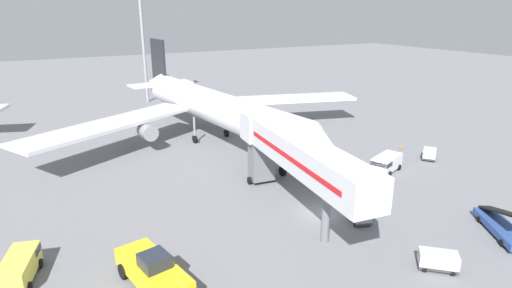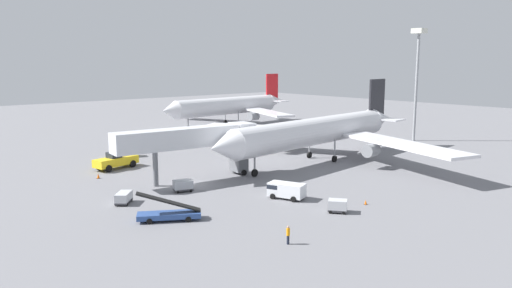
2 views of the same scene
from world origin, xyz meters
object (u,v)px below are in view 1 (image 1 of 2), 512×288
Objects in this scene: service_van_outer_left at (19,267)px; baggage_cart_near_center at (359,213)px; apron_light_mast at (141,18)px; airplane_at_gate at (212,106)px; pushback_tug at (153,271)px; service_van_near_left at (386,163)px; safety_cone_alpha at (401,147)px; belt_loader_truck at (502,226)px; jet_bridge at (293,152)px; baggage_cart_mid_center at (430,154)px; baggage_cart_rear_left at (438,260)px.

service_van_outer_left reaches higher than baggage_cart_near_center.
airplane_at_gate is at bearing -87.74° from apron_light_mast.
pushback_tug is 1.52× the size of service_van_outer_left.
safety_cone_alpha is (8.04, 5.22, -0.83)m from service_van_near_left.
belt_loader_truck is at bearing -14.35° from pushback_tug.
jet_bridge is 4.35× the size of service_van_near_left.
belt_loader_truck is 2.62× the size of baggage_cart_mid_center.
jet_bridge is 16.02m from service_van_near_left.
jet_bridge is 2.88× the size of pushback_tug.
baggage_cart_rear_left is at bearing -89.03° from baggage_cart_near_center.
service_van_near_left reaches higher than baggage_cart_near_center.
apron_light_mast is (23.35, 54.68, 15.35)m from service_van_outer_left.
airplane_at_gate is at bearing 85.00° from jet_bridge.
safety_cone_alpha is at bearing -64.51° from apron_light_mast.
service_van_outer_left is 27.01m from baggage_cart_near_center.
belt_loader_truck reaches higher than baggage_cart_mid_center.
jet_bridge reaches higher than pushback_tug.
baggage_cart_mid_center is at bearing 41.12° from baggage_cart_rear_left.
safety_cone_alpha is (18.89, 21.18, -0.49)m from baggage_cart_rear_left.
baggage_cart_rear_left is (18.73, -7.85, -0.48)m from pushback_tug.
safety_cone_alpha is (21.01, -15.58, -4.82)m from airplane_at_gate.
pushback_tug is 2.69× the size of baggage_cart_near_center.
pushback_tug is at bearing -33.60° from service_van_outer_left.
service_van_near_left is at bearing -177.37° from baggage_cart_mid_center.
belt_loader_truck is 11.72m from baggage_cart_near_center.
service_van_outer_left is at bearing 179.81° from jet_bridge.
baggage_cart_mid_center is 4.90m from safety_cone_alpha.
pushback_tug is 1.11× the size of belt_loader_truck.
baggage_cart_near_center is (26.56, -4.87, -0.23)m from service_van_outer_left.
baggage_cart_mid_center is 4.67× the size of safety_cone_alpha.
baggage_cart_rear_left is 5.45× the size of safety_cone_alpha.
baggage_cart_near_center reaches higher than baggage_cart_mid_center.
baggage_cart_near_center is at bearing -145.85° from safety_cone_alpha.
pushback_tug is at bearing 157.27° from baggage_cart_rear_left.
airplane_at_gate is 7.81× the size of belt_loader_truck.
baggage_cart_rear_left is (4.19, -13.07, -5.03)m from jet_bridge.
pushback_tug is 63.75m from apron_light_mast.
baggage_cart_mid_center is at bearing 12.75° from pushback_tug.
apron_light_mast reaches higher than airplane_at_gate.
apron_light_mast is (-22.23, 46.65, 16.13)m from safety_cone_alpha.
service_van_near_left is at bearing 55.79° from baggage_cart_rear_left.
belt_loader_truck is 1.37× the size of service_van_near_left.
service_van_near_left reaches higher than baggage_cart_mid_center.
safety_cone_alpha is at bearing 33.01° from service_van_near_left.
apron_light_mast is at bearing 89.11° from jet_bridge.
baggage_cart_rear_left is 1.08× the size of baggage_cart_near_center.
belt_loader_truck is at bearing -72.99° from airplane_at_gate.
service_van_outer_left is 1.91× the size of baggage_cart_mid_center.
jet_bridge is 7.74× the size of baggage_cart_near_center.
apron_light_mast reaches higher than service_van_outer_left.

